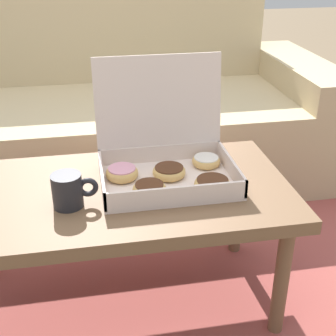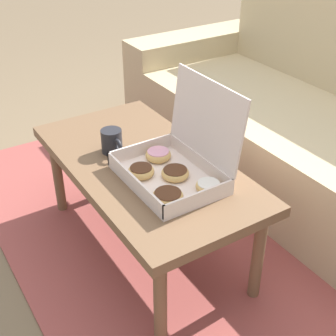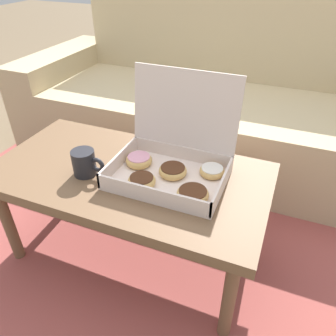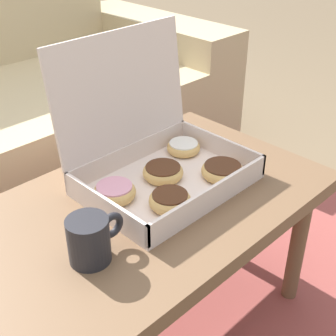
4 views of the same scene
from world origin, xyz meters
The scene contains 6 objects.
ground_plane centered at (0.00, 0.00, 0.00)m, with size 12.00×12.00×0.00m, color #756047.
area_rug centered at (0.00, 0.30, 0.01)m, with size 2.33×1.93×0.01m, color #994742.
couch centered at (0.00, 0.85, 0.29)m, with size 2.21×0.88×0.89m.
coffee_table centered at (0.00, -0.14, 0.39)m, with size 1.01×0.53×0.43m.
pastry_box centered at (0.16, -0.10, 0.49)m, with size 0.39×0.32×0.34m.
coffee_mug centered at (-0.13, -0.20, 0.48)m, with size 0.12×0.08×0.09m.
Camera 2 is at (1.33, -0.87, 1.36)m, focal length 50.00 mm.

